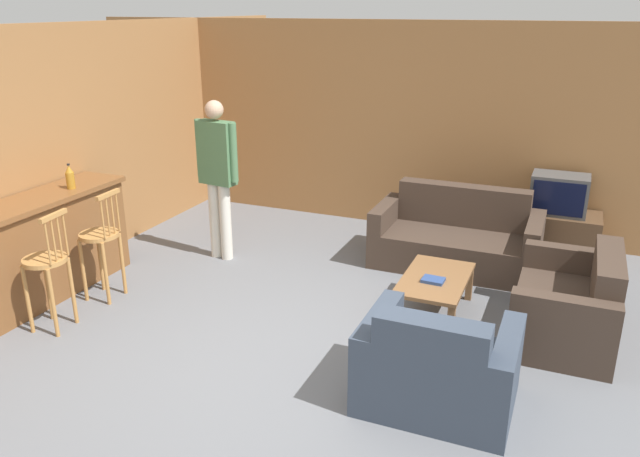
% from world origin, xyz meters
% --- Properties ---
extents(ground_plane, '(24.00, 24.00, 0.00)m').
position_xyz_m(ground_plane, '(0.00, 0.00, 0.00)').
color(ground_plane, slate).
extents(wall_back, '(9.40, 0.08, 2.60)m').
position_xyz_m(wall_back, '(0.00, 3.75, 1.30)').
color(wall_back, '#9E6B3D').
rests_on(wall_back, ground_plane).
extents(wall_left, '(0.08, 8.75, 2.60)m').
position_xyz_m(wall_left, '(-3.17, 1.37, 1.30)').
color(wall_left, '#9E6B3D').
rests_on(wall_left, ground_plane).
extents(bar_counter, '(0.55, 2.31, 1.03)m').
position_xyz_m(bar_counter, '(-2.84, 0.10, 0.52)').
color(bar_counter, brown).
rests_on(bar_counter, ground_plane).
extents(bar_chair_near, '(0.42, 0.42, 1.11)m').
position_xyz_m(bar_chair_near, '(-2.26, -0.23, 0.58)').
color(bar_chair_near, '#B77F42').
rests_on(bar_chair_near, ground_plane).
extents(bar_chair_mid, '(0.40, 0.40, 1.11)m').
position_xyz_m(bar_chair_mid, '(-2.26, 0.46, 0.58)').
color(bar_chair_mid, '#B77F42').
rests_on(bar_chair_mid, ground_plane).
extents(couch_far, '(1.79, 0.89, 0.85)m').
position_xyz_m(couch_far, '(0.79, 2.64, 0.30)').
color(couch_far, '#423328').
rests_on(couch_far, ground_plane).
extents(armchair_near, '(1.09, 0.85, 0.83)m').
position_xyz_m(armchair_near, '(1.17, -0.05, 0.30)').
color(armchair_near, '#384251').
rests_on(armchair_near, ground_plane).
extents(loveseat_right, '(0.82, 1.32, 0.81)m').
position_xyz_m(loveseat_right, '(2.02, 1.40, 0.29)').
color(loveseat_right, '#423328').
rests_on(loveseat_right, ground_plane).
extents(coffee_table, '(0.58, 0.99, 0.38)m').
position_xyz_m(coffee_table, '(0.84, 1.34, 0.33)').
color(coffee_table, brown).
rests_on(coffee_table, ground_plane).
extents(tv_unit, '(0.99, 0.55, 0.50)m').
position_xyz_m(tv_unit, '(1.78, 3.40, 0.25)').
color(tv_unit, '#513823').
rests_on(tv_unit, ground_plane).
extents(tv, '(0.62, 0.41, 0.45)m').
position_xyz_m(tv, '(1.78, 3.40, 0.73)').
color(tv, '#4C4C4C').
rests_on(tv, tv_unit).
extents(bottle, '(0.08, 0.08, 0.26)m').
position_xyz_m(bottle, '(-2.75, 0.65, 1.14)').
color(bottle, '#B27A23').
rests_on(bottle, bar_counter).
extents(book_on_table, '(0.20, 0.16, 0.03)m').
position_xyz_m(book_on_table, '(0.84, 1.25, 0.40)').
color(book_on_table, navy).
rests_on(book_on_table, coffee_table).
extents(person_by_window, '(0.55, 0.22, 1.81)m').
position_xyz_m(person_by_window, '(-1.75, 1.81, 1.03)').
color(person_by_window, silver).
rests_on(person_by_window, ground_plane).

